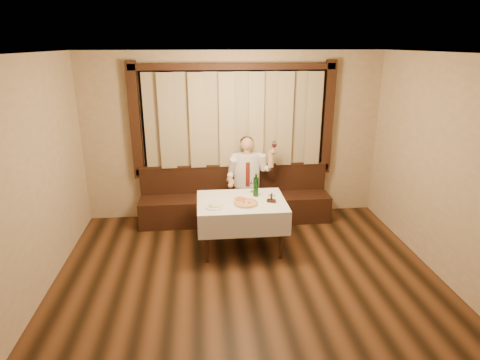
{
  "coord_description": "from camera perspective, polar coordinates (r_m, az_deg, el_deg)",
  "views": [
    {
      "loc": [
        -0.56,
        -3.63,
        2.91
      ],
      "look_at": [
        0.0,
        1.9,
        1.0
      ],
      "focal_mm": 30.0,
      "sensor_mm": 36.0,
      "label": 1
    }
  ],
  "objects": [
    {
      "name": "cruet_caddy",
      "position": [
        5.71,
        4.49,
        -2.72
      ],
      "size": [
        0.14,
        0.11,
        0.13
      ],
      "rotation": [
        0.0,
        0.0,
        -0.42
      ],
      "color": "black",
      "rests_on": "dining_table"
    },
    {
      "name": "green_bottle",
      "position": [
        5.89,
        2.28,
        -0.93
      ],
      "size": [
        0.08,
        0.08,
        0.35
      ],
      "rotation": [
        0.0,
        0.0,
        0.14
      ],
      "color": "#115314",
      "rests_on": "dining_table"
    },
    {
      "name": "room",
      "position": [
        4.84,
        1.09,
        2.04
      ],
      "size": [
        5.01,
        6.01,
        2.81
      ],
      "color": "black",
      "rests_on": "ground"
    },
    {
      "name": "pizza",
      "position": [
        5.63,
        0.87,
        -3.33
      ],
      "size": [
        0.36,
        0.36,
        0.04
      ],
      "rotation": [
        0.0,
        0.0,
        -0.37
      ],
      "color": "white",
      "rests_on": "dining_table"
    },
    {
      "name": "seated_man",
      "position": [
        6.64,
        1.11,
        0.81
      ],
      "size": [
        0.81,
        0.61,
        1.46
      ],
      "color": "black",
      "rests_on": "ground"
    },
    {
      "name": "pasta_red",
      "position": [
        5.76,
        0.02,
        -2.61
      ],
      "size": [
        0.26,
        0.26,
        0.09
      ],
      "rotation": [
        0.0,
        0.0,
        -0.14
      ],
      "color": "white",
      "rests_on": "dining_table"
    },
    {
      "name": "dining_table",
      "position": [
        5.81,
        0.2,
        -3.89
      ],
      "size": [
        1.27,
        0.97,
        0.76
      ],
      "color": "black",
      "rests_on": "ground"
    },
    {
      "name": "table_wine_glass",
      "position": [
        6.05,
        1.77,
        -0.5
      ],
      "size": [
        0.07,
        0.07,
        0.19
      ],
      "rotation": [
        0.0,
        0.0,
        -0.31
      ],
      "color": "white",
      "rests_on": "dining_table"
    },
    {
      "name": "pasta_cream",
      "position": [
        5.54,
        -3.63,
        -3.51
      ],
      "size": [
        0.27,
        0.27,
        0.09
      ],
      "rotation": [
        0.0,
        0.0,
        -0.12
      ],
      "color": "white",
      "rests_on": "dining_table"
    },
    {
      "name": "banquette",
      "position": [
        6.88,
        -0.69,
        -3.21
      ],
      "size": [
        3.2,
        0.61,
        0.94
      ],
      "color": "black",
      "rests_on": "ground"
    }
  ]
}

